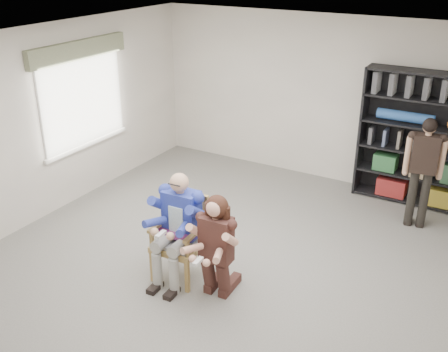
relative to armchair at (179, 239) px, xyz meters
The scene contains 8 objects.
room_shell 0.96m from the armchair, 42.44° to the left, with size 6.00×7.00×2.80m, color beige, non-canonical shape.
floor 0.68m from the armchair, 42.44° to the left, with size 6.00×7.00×0.01m, color slate.
window_left 3.13m from the armchair, 153.96° to the left, with size 0.16×2.00×1.75m, color white, non-canonical shape.
armchair is the anchor object (origin of this frame).
seated_man 0.16m from the armchair, ahead, with size 0.60×0.83×1.39m, color navy, non-canonical shape.
kneeling_woman 0.60m from the armchair, 11.69° to the right, with size 0.53×0.86×1.27m, color #3E221D, non-canonical shape.
bookshelf 4.13m from the armchair, 60.55° to the left, with size 1.80×0.38×2.10m, color black, non-canonical shape.
standing_man 3.59m from the armchair, 51.16° to the left, with size 0.51×0.28×1.65m, color black, non-canonical shape.
Camera 1 is at (2.89, -4.74, 3.79)m, focal length 42.00 mm.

